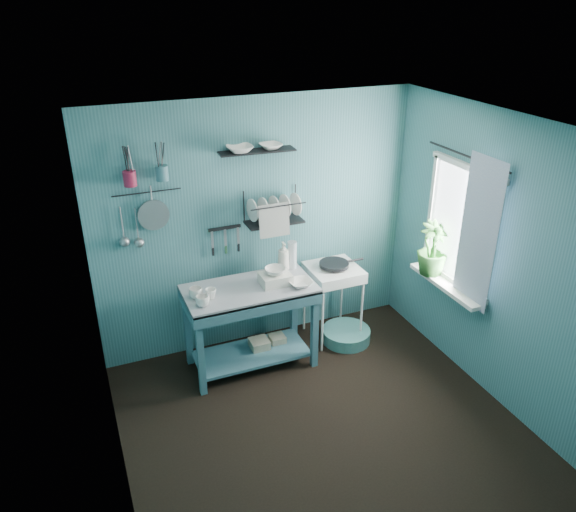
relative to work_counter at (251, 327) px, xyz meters
name	(u,v)px	position (x,y,z in m)	size (l,w,h in m)	color
floor	(321,424)	(0.26, -1.03, -0.43)	(3.20, 3.20, 0.00)	black
ceiling	(330,131)	(0.26, -1.03, 2.07)	(3.20, 3.20, 0.00)	silver
wall_back	(258,226)	(0.26, 0.47, 0.82)	(3.20, 3.20, 0.00)	#396E75
wall_front	(448,425)	(0.26, -2.53, 0.82)	(3.20, 3.20, 0.00)	#396E75
wall_left	(105,342)	(-1.34, -1.03, 0.82)	(3.00, 3.00, 0.00)	#396E75
wall_right	(494,261)	(1.86, -1.03, 0.82)	(3.00, 3.00, 0.00)	#396E75
work_counter	(251,327)	(0.00, 0.00, 0.00)	(1.21, 0.60, 0.86)	#386876
mug_left	(203,301)	(-0.48, -0.16, 0.48)	(0.12, 0.12, 0.10)	white
mug_mid	(211,294)	(-0.38, -0.06, 0.47)	(0.10, 0.10, 0.09)	white
mug_right	(196,293)	(-0.50, 0.00, 0.48)	(0.12, 0.12, 0.10)	white
wash_tub	(275,279)	(0.25, -0.02, 0.48)	(0.28, 0.22, 0.10)	silver
tub_bowl	(275,271)	(0.25, -0.02, 0.56)	(0.20, 0.20, 0.06)	white
soap_bottle	(283,257)	(0.42, 0.20, 0.58)	(0.12, 0.12, 0.30)	silver
water_bottle	(292,255)	(0.52, 0.22, 0.57)	(0.09, 0.09, 0.28)	silver
counter_bowl	(301,283)	(0.45, -0.15, 0.45)	(0.22, 0.22, 0.05)	white
hotplate_stand	(333,302)	(0.95, 0.16, -0.03)	(0.50, 0.50, 0.81)	white
frying_pan	(334,264)	(0.95, 0.16, 0.41)	(0.30, 0.30, 0.04)	black
knife_strip	(225,228)	(-0.08, 0.44, 0.86)	(0.32, 0.02, 0.03)	black
dish_rack	(274,207)	(0.38, 0.34, 1.04)	(0.55, 0.24, 0.32)	black
upper_shelf	(257,151)	(0.24, 0.37, 1.59)	(0.70, 0.18, 0.01)	black
shelf_bowl_left	(240,149)	(0.07, 0.37, 1.63)	(0.24, 0.24, 0.06)	white
shelf_bowl_right	(271,148)	(0.37, 0.37, 1.61)	(0.20, 0.20, 0.05)	white
utensil_cup_magenta	(130,179)	(-0.90, 0.39, 1.47)	(0.11, 0.11, 0.13)	#9D1D3C
utensil_cup_teal	(162,173)	(-0.63, 0.39, 1.48)	(0.11, 0.11, 0.13)	#3B6E7B
colander	(154,215)	(-0.73, 0.42, 1.10)	(0.28, 0.28, 0.03)	#9B9EA3
ladle_outer	(122,223)	(-1.01, 0.43, 1.06)	(0.01, 0.01, 0.30)	#9B9EA3
ladle_inner	(137,224)	(-0.89, 0.43, 1.03)	(0.01, 0.01, 0.30)	#9B9EA3
hook_rail	(147,192)	(-0.77, 0.44, 1.31)	(0.01, 0.01, 0.60)	black
window_glass	(461,226)	(1.85, -0.58, 0.97)	(1.10, 1.10, 0.00)	white
windowsill	(446,285)	(1.76, -0.58, 0.38)	(0.16, 0.95, 0.04)	white
curtain	(478,234)	(1.78, -0.88, 1.02)	(1.35, 1.35, 0.00)	silver
curtain_rod	(467,156)	(1.80, -0.58, 1.62)	(0.02, 0.02, 1.05)	black
potted_plant	(433,249)	(1.74, -0.35, 0.67)	(0.30, 0.30, 0.53)	#2B6227
storage_tin_large	(260,349)	(0.10, 0.05, -0.32)	(0.18, 0.18, 0.22)	gray
storage_tin_small	(277,344)	(0.30, 0.08, -0.33)	(0.15, 0.15, 0.20)	gray
floor_basin	(346,335)	(1.05, 0.01, -0.36)	(0.50, 0.50, 0.13)	teal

